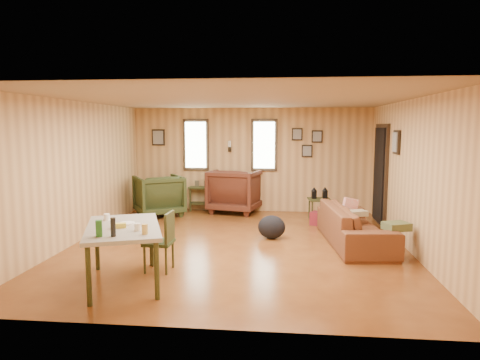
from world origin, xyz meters
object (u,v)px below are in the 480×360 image
(end_table, at_px, (202,194))
(dining_table, at_px, (123,231))
(sofa, at_px, (355,219))
(side_table, at_px, (319,198))
(recliner_brown, at_px, (236,188))
(recliner_green, at_px, (159,193))

(end_table, xyz_separation_m, dining_table, (-0.07, -4.84, 0.28))
(sofa, distance_m, end_table, 4.10)
(sofa, xyz_separation_m, side_table, (-0.44, 1.84, 0.05))
(sofa, distance_m, recliner_brown, 3.40)
(recliner_brown, relative_size, side_table, 1.56)
(dining_table, bearing_deg, end_table, 69.02)
(recliner_green, bearing_deg, dining_table, 68.78)
(recliner_green, distance_m, dining_table, 4.22)
(recliner_green, bearing_deg, sofa, 121.71)
(sofa, relative_size, end_table, 3.12)
(sofa, bearing_deg, recliner_brown, 36.69)
(recliner_green, height_order, end_table, recliner_green)
(recliner_green, distance_m, end_table, 1.10)
(end_table, height_order, dining_table, dining_table)
(recliner_green, relative_size, side_table, 1.40)
(recliner_brown, xyz_separation_m, dining_table, (-0.89, -4.68, 0.12))
(sofa, height_order, recliner_brown, recliner_brown)
(recliner_green, bearing_deg, end_table, -172.31)
(recliner_green, bearing_deg, recliner_brown, 166.10)
(recliner_brown, height_order, recliner_green, recliner_brown)
(recliner_brown, relative_size, recliner_green, 1.11)
(dining_table, bearing_deg, side_table, 35.48)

